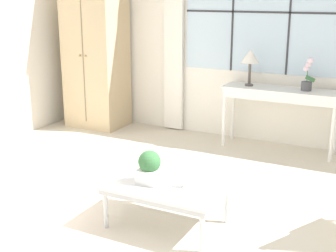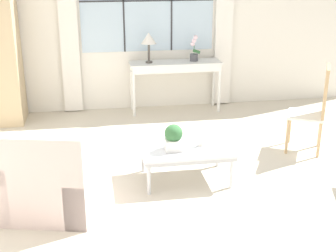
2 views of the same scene
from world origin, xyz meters
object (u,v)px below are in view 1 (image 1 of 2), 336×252
table_lamp (250,58)px  coffee_table (167,188)px  console_table (281,96)px  armchair_upholstered (6,181)px  pillar_candle (186,181)px  potted_plant_small (150,167)px  armoire (96,51)px  potted_orchid (307,78)px

table_lamp → coffee_table: size_ratio=0.47×
console_table → armchair_upholstered: armchair_upholstered is taller
console_table → pillar_candle: (-0.15, -2.43, -0.27)m
console_table → potted_plant_small: (-0.47, -2.48, -0.18)m
coffee_table → pillar_candle: bearing=1.9°
armoire → pillar_candle: size_ratio=17.81×
armoire → pillar_candle: 3.53m
table_lamp → potted_plant_small: size_ratio=1.61×
potted_orchid → coffee_table: 2.60m
potted_orchid → potted_plant_small: (-0.77, -2.50, -0.42)m
armoire → armchair_upholstered: armoire is taller
armoire → table_lamp: armoire is taller
table_lamp → armchair_upholstered: bearing=-115.2°
table_lamp → potted_orchid: size_ratio=1.15×
armchair_upholstered → potted_plant_small: bearing=16.5°
coffee_table → potted_plant_small: bearing=-161.9°
console_table → potted_plant_small: bearing=-100.7°
armoire → armchair_upholstered: size_ratio=2.09×
potted_orchid → armchair_upholstered: 3.59m
armoire → table_lamp: 2.30m
armchair_upholstered → potted_plant_small: armchair_upholstered is taller
table_lamp → pillar_candle: (0.26, -2.42, -0.72)m
armoire → potted_orchid: bearing=2.0°
armoire → console_table: size_ratio=1.56×
console_table → coffee_table: 2.48m
table_lamp → potted_orchid: (0.71, 0.02, -0.21)m
armchair_upholstered → table_lamp: bearing=64.8°
console_table → table_lamp: table_lamp is taller
armoire → table_lamp: bearing=2.0°
armchair_upholstered → potted_plant_small: size_ratio=3.72×
table_lamp → pillar_candle: bearing=-83.9°
console_table → potted_plant_small: 2.53m
armchair_upholstered → pillar_candle: (1.60, 0.43, 0.14)m
table_lamp → armoire: bearing=-178.0°
potted_orchid → pillar_candle: size_ratio=3.20×
console_table → coffee_table: console_table is taller
table_lamp → armchair_upholstered: size_ratio=0.43×
potted_plant_small → pillar_candle: bearing=9.3°
pillar_candle → armoire: bearing=137.4°
armoire → console_table: bearing=1.8°
armchair_upholstered → potted_plant_small: (1.28, 0.38, 0.23)m
armoire → potted_orchid: size_ratio=5.57×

